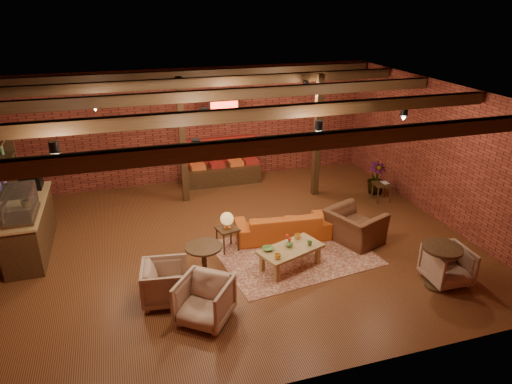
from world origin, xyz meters
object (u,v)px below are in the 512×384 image
object	(u,v)px
plant_tall	(380,148)
armchair_right	(355,221)
side_table_book	(382,185)
armchair_far	(448,264)
side_table_lamp	(227,222)
round_table_left	(204,257)
armchair_a	(165,281)
coffee_table	(290,250)
armchair_b	(204,299)
round_table_right	(440,260)
sofa	(282,225)

from	to	relation	value
plant_tall	armchair_right	bearing A→B (deg)	-129.49
side_table_book	armchair_far	bearing A→B (deg)	-102.58
side_table_lamp	round_table_left	xyz separation A→B (m)	(-0.67, -0.95, -0.17)
side_table_lamp	armchair_right	xyz separation A→B (m)	(2.73, -0.44, -0.18)
armchair_a	coffee_table	bearing A→B (deg)	-73.23
coffee_table	armchair_b	world-z (taller)	armchair_b
armchair_b	armchair_a	bearing A→B (deg)	164.18
armchair_a	round_table_right	world-z (taller)	round_table_right
armchair_a	plant_tall	xyz separation A→B (m)	(6.00, 3.17, 0.89)
armchair_a	round_table_right	size ratio (longest dim) A/B	0.96
coffee_table	plant_tall	bearing A→B (deg)	38.28
coffee_table	armchair_a	world-z (taller)	armchair_a
side_table_lamp	armchair_a	distance (m)	2.02
armchair_right	plant_tall	xyz separation A→B (m)	(1.83, 2.22, 0.81)
armchair_far	sofa	bearing A→B (deg)	135.48
side_table_lamp	armchair_a	size ratio (longest dim) A/B	1.09
sofa	side_table_lamp	world-z (taller)	side_table_lamp
armchair_a	plant_tall	distance (m)	6.85
round_table_right	plant_tall	size ratio (longest dim) A/B	0.32
side_table_book	round_table_right	size ratio (longest dim) A/B	0.60
armchair_far	plant_tall	size ratio (longest dim) A/B	0.30
armchair_b	armchair_far	size ratio (longest dim) A/B	1.08
armchair_b	side_table_book	size ratio (longest dim) A/B	1.66
armchair_far	plant_tall	world-z (taller)	plant_tall
coffee_table	armchair_right	size ratio (longest dim) A/B	1.27
coffee_table	side_table_lamp	world-z (taller)	side_table_lamp
armchair_b	plant_tall	xyz separation A→B (m)	(5.45, 3.89, 0.87)
coffee_table	side_table_book	world-z (taller)	coffee_table
side_table_lamp	armchair_right	world-z (taller)	armchair_right
sofa	armchair_far	size ratio (longest dim) A/B	2.67
side_table_lamp	plant_tall	xyz separation A→B (m)	(4.56, 1.78, 0.63)
round_table_left	round_table_right	xyz separation A→B (m)	(4.05, -1.48, 0.07)
sofa	armchair_far	bearing A→B (deg)	138.83
sofa	armchair_a	xyz separation A→B (m)	(-2.73, -1.57, 0.10)
armchair_b	plant_tall	size ratio (longest dim) A/B	0.32
sofa	round_table_left	size ratio (longest dim) A/B	2.85
armchair_far	side_table_book	bearing A→B (deg)	79.81
coffee_table	armchair_far	world-z (taller)	armchair_far
round_table_left	coffee_table	bearing A→B (deg)	-2.56
round_table_left	round_table_right	distance (m)	4.31
armchair_right	round_table_right	distance (m)	2.09
sofa	armchair_far	world-z (taller)	armchair_far
armchair_right	armchair_far	world-z (taller)	armchair_right
side_table_lamp	round_table_left	distance (m)	1.17
armchair_far	side_table_lamp	bearing A→B (deg)	149.71
side_table_book	plant_tall	xyz separation A→B (m)	(0.10, 0.48, 0.85)
coffee_table	side_table_lamp	bearing A→B (deg)	134.64
round_table_right	armchair_far	world-z (taller)	round_table_right
sofa	coffee_table	world-z (taller)	coffee_table
round_table_left	armchair_far	size ratio (longest dim) A/B	0.94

